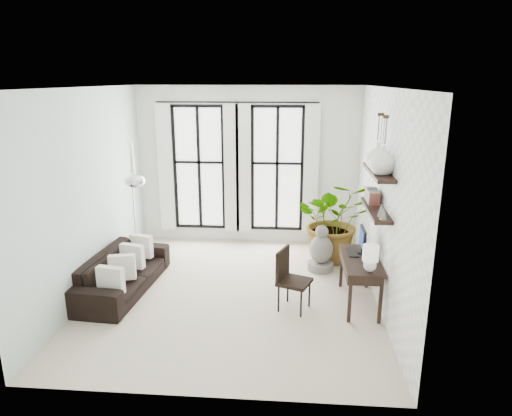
# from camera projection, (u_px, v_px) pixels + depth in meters

# --- Properties ---
(floor) EXTENTS (5.00, 5.00, 0.00)m
(floor) POSITION_uv_depth(u_px,v_px,m) (233.00, 293.00, 7.33)
(floor) COLOR beige
(floor) RESTS_ON ground
(ceiling) EXTENTS (5.00, 5.00, 0.00)m
(ceiling) POSITION_uv_depth(u_px,v_px,m) (230.00, 87.00, 6.45)
(ceiling) COLOR white
(ceiling) RESTS_ON wall_back
(wall_left) EXTENTS (0.00, 5.00, 5.00)m
(wall_left) POSITION_uv_depth(u_px,v_px,m) (88.00, 194.00, 7.06)
(wall_left) COLOR silver
(wall_left) RESTS_ON floor
(wall_right) EXTENTS (0.00, 5.00, 5.00)m
(wall_right) POSITION_uv_depth(u_px,v_px,m) (383.00, 200.00, 6.72)
(wall_right) COLOR white
(wall_right) RESTS_ON floor
(wall_back) EXTENTS (4.50, 0.00, 4.50)m
(wall_back) POSITION_uv_depth(u_px,v_px,m) (248.00, 166.00, 9.29)
(wall_back) COLOR white
(wall_back) RESTS_ON floor
(windows) EXTENTS (3.26, 0.13, 2.65)m
(windows) POSITION_uv_depth(u_px,v_px,m) (238.00, 169.00, 9.25)
(windows) COLOR white
(windows) RESTS_ON wall_back
(wall_shelves) EXTENTS (0.25, 1.30, 0.60)m
(wall_shelves) POSITION_uv_depth(u_px,v_px,m) (376.00, 194.00, 6.53)
(wall_shelves) COLOR black
(wall_shelves) RESTS_ON wall_right
(sofa) EXTENTS (1.01, 2.20, 0.63)m
(sofa) POSITION_uv_depth(u_px,v_px,m) (122.00, 272.00, 7.36)
(sofa) COLOR black
(sofa) RESTS_ON floor
(throw_pillows) EXTENTS (0.40, 1.52, 0.40)m
(throw_pillows) POSITION_uv_depth(u_px,v_px,m) (128.00, 261.00, 7.30)
(throw_pillows) COLOR beige
(throw_pillows) RESTS_ON sofa
(plant) EXTENTS (1.50, 1.33, 1.56)m
(plant) POSITION_uv_depth(u_px,v_px,m) (334.00, 220.00, 8.47)
(plant) COLOR #2D7228
(plant) RESTS_ON floor
(desk) EXTENTS (0.53, 1.24, 1.13)m
(desk) POSITION_uv_depth(u_px,v_px,m) (361.00, 263.00, 6.74)
(desk) COLOR black
(desk) RESTS_ON floor
(desk_chair) EXTENTS (0.57, 0.57, 0.93)m
(desk_chair) POSITION_uv_depth(u_px,v_px,m) (289.00, 275.00, 6.71)
(desk_chair) COLOR black
(desk_chair) RESTS_ON floor
(arc_lamp) EXTENTS (0.73, 1.30, 2.35)m
(arc_lamp) POSITION_uv_depth(u_px,v_px,m) (133.00, 175.00, 7.45)
(arc_lamp) COLOR silver
(arc_lamp) RESTS_ON floor
(buddha) EXTENTS (0.47, 0.47, 0.84)m
(buddha) POSITION_uv_depth(u_px,v_px,m) (321.00, 251.00, 8.13)
(buddha) COLOR slate
(buddha) RESTS_ON floor
(vase_a) EXTENTS (0.37, 0.37, 0.38)m
(vase_a) POSITION_uv_depth(u_px,v_px,m) (383.00, 160.00, 6.11)
(vase_a) COLOR white
(vase_a) RESTS_ON shelf_upper
(vase_b) EXTENTS (0.37, 0.37, 0.38)m
(vase_b) POSITION_uv_depth(u_px,v_px,m) (378.00, 155.00, 6.49)
(vase_b) COLOR white
(vase_b) RESTS_ON shelf_upper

